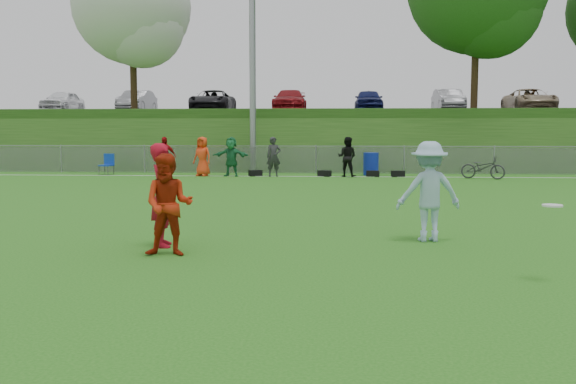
# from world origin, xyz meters

# --- Properties ---
(ground) EXTENTS (120.00, 120.00, 0.00)m
(ground) POSITION_xyz_m (0.00, 0.00, 0.00)
(ground) COLOR #1E6415
(ground) RESTS_ON ground
(sideline_far) EXTENTS (60.00, 0.10, 0.01)m
(sideline_far) POSITION_xyz_m (0.00, 18.00, 0.01)
(sideline_far) COLOR white
(sideline_far) RESTS_ON ground
(fence) EXTENTS (58.00, 0.06, 1.30)m
(fence) POSITION_xyz_m (0.00, 20.00, 0.65)
(fence) COLOR gray
(fence) RESTS_ON ground
(light_pole) EXTENTS (1.20, 0.40, 12.15)m
(light_pole) POSITION_xyz_m (-3.00, 20.80, 6.71)
(light_pole) COLOR gray
(light_pole) RESTS_ON ground
(berm) EXTENTS (120.00, 18.00, 3.00)m
(berm) POSITION_xyz_m (0.00, 31.00, 1.50)
(berm) COLOR #204A14
(berm) RESTS_ON ground
(parking_lot) EXTENTS (120.00, 12.00, 0.10)m
(parking_lot) POSITION_xyz_m (0.00, 33.00, 3.05)
(parking_lot) COLOR black
(parking_lot) RESTS_ON berm
(tree_white_flowering) EXTENTS (6.30, 6.30, 8.78)m
(tree_white_flowering) POSITION_xyz_m (-9.84, 24.92, 8.32)
(tree_white_flowering) COLOR black
(tree_white_flowering) RESTS_ON berm
(car_row) EXTENTS (32.04, 5.18, 1.44)m
(car_row) POSITION_xyz_m (-1.17, 32.00, 3.82)
(car_row) COLOR white
(car_row) RESTS_ON parking_lot
(spectator_row) EXTENTS (8.91, 0.85, 1.69)m
(spectator_row) POSITION_xyz_m (-3.05, 18.00, 0.85)
(spectator_row) COLOR #A70B0F
(spectator_row) RESTS_ON ground
(gear_bags) EXTENTS (6.71, 0.51, 0.26)m
(gear_bags) POSITION_xyz_m (0.97, 18.10, 0.13)
(gear_bags) COLOR black
(gear_bags) RESTS_ON ground
(player_red_left) EXTENTS (0.58, 0.74, 1.79)m
(player_red_left) POSITION_xyz_m (-2.15, 1.47, 0.90)
(player_red_left) COLOR #A50B1C
(player_red_left) RESTS_ON ground
(player_red_center) EXTENTS (0.82, 0.65, 1.64)m
(player_red_center) POSITION_xyz_m (-1.84, 0.66, 0.82)
(player_red_center) COLOR #AE240C
(player_red_center) RESTS_ON ground
(player_blue) EXTENTS (1.26, 0.84, 1.81)m
(player_blue) POSITION_xyz_m (2.51, 2.33, 0.91)
(player_blue) COLOR #96B9D0
(player_blue) RESTS_ON ground
(frisbee) EXTENTS (0.27, 0.27, 0.02)m
(frisbee) POSITION_xyz_m (3.68, -0.71, 1.02)
(frisbee) COLOR white
(frisbee) RESTS_ON ground
(recycling_bin) EXTENTS (0.78, 0.78, 0.99)m
(recycling_bin) POSITION_xyz_m (2.44, 18.95, 0.50)
(recycling_bin) COLOR #0E23A1
(recycling_bin) RESTS_ON ground
(camp_chair) EXTENTS (0.63, 0.63, 0.93)m
(camp_chair) POSITION_xyz_m (-9.29, 18.52, 0.27)
(camp_chair) COLOR #0F37A8
(camp_chair) RESTS_ON ground
(bicycle) EXTENTS (1.87, 1.31, 0.93)m
(bicycle) POSITION_xyz_m (6.88, 17.20, 0.47)
(bicycle) COLOR #2B2B2D
(bicycle) RESTS_ON ground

